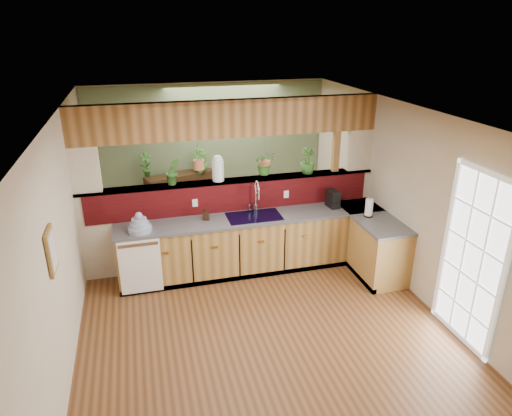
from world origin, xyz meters
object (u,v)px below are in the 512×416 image
object	(u,v)px
faucet	(256,195)
coffee_maker	(333,200)
paper_towel	(369,208)
glass_jar	(218,168)
soap_dispenser	(206,213)
shelving_console	(181,195)
dish_stack	(140,225)

from	to	relation	value
faucet	coffee_maker	world-z (taller)	faucet
paper_towel	glass_jar	distance (m)	2.36
soap_dispenser	faucet	bearing A→B (deg)	6.04
faucet	soap_dispenser	distance (m)	0.82
paper_towel	glass_jar	world-z (taller)	glass_jar
paper_towel	shelving_console	world-z (taller)	paper_towel
shelving_console	coffee_maker	bearing A→B (deg)	-65.07
paper_towel	soap_dispenser	bearing A→B (deg)	168.08
glass_jar	paper_towel	bearing A→B (deg)	-20.81
dish_stack	glass_jar	xyz separation A→B (m)	(1.22, 0.48, 0.60)
shelving_console	soap_dispenser	bearing A→B (deg)	-105.39
dish_stack	paper_towel	distance (m)	3.38
paper_towel	glass_jar	size ratio (longest dim) A/B	0.74
faucet	shelving_console	bearing A→B (deg)	114.08
dish_stack	paper_towel	xyz separation A→B (m)	(3.36, -0.34, 0.04)
dish_stack	shelving_console	world-z (taller)	dish_stack
faucet	glass_jar	world-z (taller)	glass_jar
faucet	paper_towel	distance (m)	1.72
dish_stack	glass_jar	size ratio (longest dim) A/B	0.83
soap_dispenser	coffee_maker	xyz separation A→B (m)	(2.03, -0.02, 0.03)
coffee_maker	paper_towel	bearing A→B (deg)	-58.83
dish_stack	shelving_console	size ratio (longest dim) A/B	0.25
faucet	paper_towel	xyz separation A→B (m)	(1.61, -0.59, -0.14)
glass_jar	soap_dispenser	bearing A→B (deg)	-129.61
glass_jar	coffee_maker	bearing A→B (deg)	-10.55
paper_towel	glass_jar	xyz separation A→B (m)	(-2.14, 0.81, 0.56)
faucet	shelving_console	size ratio (longest dim) A/B	0.39
faucet	glass_jar	size ratio (longest dim) A/B	1.30
paper_towel	coffee_maker	bearing A→B (deg)	127.30
soap_dispenser	shelving_console	size ratio (longest dim) A/B	0.15
paper_towel	dish_stack	bearing A→B (deg)	174.29
faucet	coffee_maker	distance (m)	1.25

